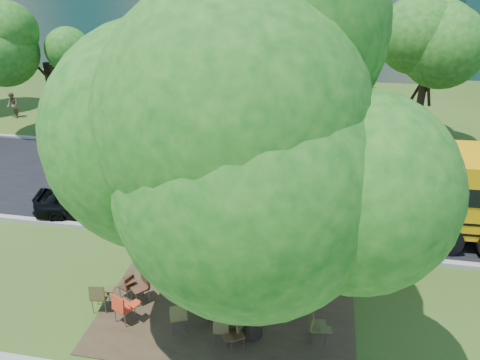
% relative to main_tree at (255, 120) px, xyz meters
% --- Properties ---
extents(ground, '(160.00, 160.00, 0.00)m').
position_rel_main_tree_xyz_m(ground, '(-1.83, 1.23, -5.90)').
color(ground, '#2D4916').
rests_on(ground, ground).
extents(dirt_patch, '(7.00, 4.50, 0.03)m').
position_rel_main_tree_xyz_m(dirt_patch, '(-0.83, 0.73, -5.89)').
color(dirt_patch, '#382819').
rests_on(dirt_patch, ground).
extents(asphalt_road, '(80.00, 8.00, 0.04)m').
position_rel_main_tree_xyz_m(asphalt_road, '(-1.83, 8.23, -5.88)').
color(asphalt_road, black).
rests_on(asphalt_road, ground).
extents(kerb_near, '(80.00, 0.25, 0.14)m').
position_rel_main_tree_xyz_m(kerb_near, '(-1.83, 4.23, -5.83)').
color(kerb_near, gray).
rests_on(kerb_near, ground).
extents(kerb_far, '(80.00, 0.25, 0.14)m').
position_rel_main_tree_xyz_m(kerb_far, '(-1.83, 12.33, -5.83)').
color(kerb_far, gray).
rests_on(kerb_far, ground).
extents(bg_tree_0, '(5.20, 5.20, 7.18)m').
position_rel_main_tree_xyz_m(bg_tree_0, '(-13.83, 14.23, -1.33)').
color(bg_tree_0, black).
rests_on(bg_tree_0, ground).
extents(bg_tree_2, '(4.80, 4.80, 6.62)m').
position_rel_main_tree_xyz_m(bg_tree_2, '(-6.83, 17.23, -1.69)').
color(bg_tree_2, black).
rests_on(bg_tree_2, ground).
extents(bg_tree_3, '(5.60, 5.60, 7.84)m').
position_rel_main_tree_xyz_m(bg_tree_3, '(6.17, 15.23, -0.87)').
color(bg_tree_3, black).
rests_on(bg_tree_3, ground).
extents(main_tree, '(7.20, 7.20, 9.52)m').
position_rel_main_tree_xyz_m(main_tree, '(0.00, 0.00, 0.00)').
color(main_tree, black).
rests_on(main_tree, ground).
extents(school_bus, '(12.95, 3.38, 3.14)m').
position_rel_main_tree_xyz_m(school_bus, '(2.51, 6.04, -4.09)').
color(school_bus, '#E59B07').
rests_on(school_bus, ground).
extents(chair_0, '(0.62, 0.60, 0.93)m').
position_rel_main_tree_xyz_m(chair_0, '(-4.28, 0.16, -5.33)').
color(chair_0, '#4D4521').
rests_on(chair_0, ground).
extents(chair_1, '(0.76, 0.60, 0.95)m').
position_rel_main_tree_xyz_m(chair_1, '(-3.45, -0.19, -5.32)').
color(chair_1, red).
rests_on(chair_1, ground).
extents(chair_2, '(0.64, 0.74, 0.95)m').
position_rel_main_tree_xyz_m(chair_2, '(-1.89, -0.19, -5.32)').
color(chair_2, brown).
rests_on(chair_2, ground).
extents(chair_3, '(0.78, 0.61, 0.91)m').
position_rel_main_tree_xyz_m(chair_3, '(-1.29, 0.54, -5.34)').
color(chair_3, '#4E4522').
rests_on(chair_3, ground).
extents(chair_4, '(0.57, 0.53, 0.87)m').
position_rel_main_tree_xyz_m(chair_4, '(-0.67, -0.42, -5.37)').
color(chair_4, '#4B3F20').
rests_on(chair_4, ground).
extents(chair_5, '(0.58, 0.72, 0.86)m').
position_rel_main_tree_xyz_m(chair_5, '(-0.39, -0.50, -5.37)').
color(chair_5, '#4B2F1A').
rests_on(chair_5, ground).
extents(chair_6, '(0.51, 0.65, 0.85)m').
position_rel_main_tree_xyz_m(chair_6, '(-0.36, -0.25, -5.38)').
color(chair_6, '#4D4821').
rests_on(chair_6, ground).
extents(chair_7, '(0.62, 0.62, 0.92)m').
position_rel_main_tree_xyz_m(chair_7, '(1.64, 0.10, -5.33)').
color(chair_7, brown).
rests_on(chair_7, ground).
extents(chair_8, '(0.48, 0.62, 0.77)m').
position_rel_main_tree_xyz_m(chair_8, '(-3.76, 0.85, -5.43)').
color(chair_8, '#3C2215').
rests_on(chair_8, ground).
extents(chair_9, '(0.83, 0.65, 0.96)m').
position_rel_main_tree_xyz_m(chair_9, '(-3.35, 0.78, -5.31)').
color(chair_9, '#4D2D1B').
rests_on(chair_9, ground).
extents(chair_10, '(0.59, 0.75, 0.94)m').
position_rel_main_tree_xyz_m(chair_10, '(-1.65, 1.28, -5.32)').
color(chair_10, brown).
rests_on(chair_10, ground).
extents(chair_11, '(0.59, 0.75, 0.88)m').
position_rel_main_tree_xyz_m(chair_11, '(-1.26, 0.65, -5.36)').
color(chair_11, '#C75515').
rests_on(chair_11, ground).
extents(chair_12, '(0.58, 0.73, 0.85)m').
position_rel_main_tree_xyz_m(chair_12, '(-0.10, 1.43, -5.38)').
color(chair_12, '#3E2916').
rests_on(chair_12, ground).
extents(chair_13, '(0.65, 0.81, 0.97)m').
position_rel_main_tree_xyz_m(chair_13, '(0.76, 1.52, -5.30)').
color(chair_13, brown).
rests_on(chair_13, ground).
extents(black_car, '(4.17, 2.45, 1.33)m').
position_rel_main_tree_xyz_m(black_car, '(-7.17, 5.19, -5.24)').
color(black_car, black).
rests_on(black_car, ground).
extents(bg_car_red, '(5.10, 2.82, 1.35)m').
position_rel_main_tree_xyz_m(bg_car_red, '(-8.02, 10.08, -5.23)').
color(bg_car_red, '#54140E').
rests_on(bg_car_red, ground).
extents(pedestrian_b, '(0.98, 0.94, 1.59)m').
position_rel_main_tree_xyz_m(pedestrian_b, '(-17.50, 15.62, -5.11)').
color(pedestrian_b, brown).
rests_on(pedestrian_b, ground).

